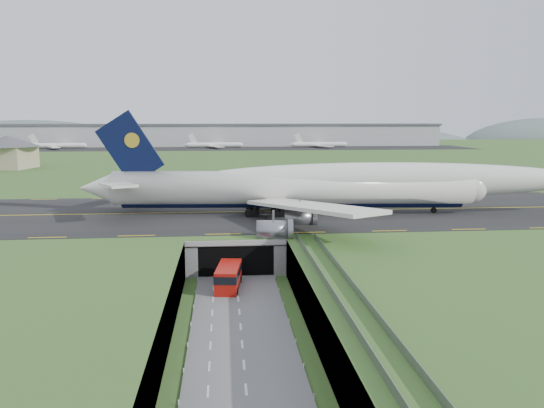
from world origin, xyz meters
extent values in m
plane|color=#396227|center=(0.00, 0.00, 0.00)|extent=(900.00, 900.00, 0.00)
cube|color=gray|center=(0.00, 0.00, 3.00)|extent=(800.00, 800.00, 6.00)
cube|color=slate|center=(0.00, -7.50, 0.10)|extent=(12.00, 75.00, 0.20)
cube|color=black|center=(0.00, 33.00, 6.09)|extent=(800.00, 44.00, 0.18)
cube|color=gray|center=(0.00, 19.00, 5.50)|extent=(16.00, 22.00, 1.00)
cube|color=gray|center=(-7.00, 19.00, 3.00)|extent=(2.00, 22.00, 6.00)
cube|color=gray|center=(7.00, 19.00, 3.00)|extent=(2.00, 22.00, 6.00)
cube|color=black|center=(0.00, 14.00, 2.50)|extent=(12.00, 12.00, 5.00)
cube|color=#A8A8A3|center=(0.00, 7.95, 5.60)|extent=(17.00, 0.50, 0.80)
cube|color=#A8A8A3|center=(11.00, -18.50, 5.80)|extent=(3.00, 53.00, 0.50)
cube|color=gray|center=(9.60, -18.50, 6.55)|extent=(0.06, 53.00, 1.00)
cube|color=gray|center=(12.40, -18.50, 6.55)|extent=(0.06, 53.00, 1.00)
cylinder|color=#A8A8A3|center=(11.00, -28.00, 2.80)|extent=(0.90, 0.90, 5.60)
cylinder|color=#A8A8A3|center=(11.00, -16.00, 2.80)|extent=(0.90, 0.90, 5.60)
cylinder|color=#A8A8A3|center=(11.00, -4.00, 2.80)|extent=(0.90, 0.90, 5.60)
cylinder|color=white|center=(11.82, 29.87, 11.40)|extent=(71.23, 12.10, 6.68)
sphere|color=white|center=(47.18, 27.15, 11.40)|extent=(7.03, 7.03, 6.54)
cone|color=white|center=(-26.66, 32.84, 11.40)|extent=(7.77, 6.88, 6.34)
ellipsoid|color=white|center=(30.91, 28.40, 12.90)|extent=(80.31, 12.27, 7.01)
ellipsoid|color=black|center=(46.14, 27.23, 12.23)|extent=(4.88, 3.27, 2.34)
cylinder|color=black|center=(11.82, 29.87, 8.79)|extent=(67.40, 7.97, 2.80)
cube|color=white|center=(15.18, 46.35, 10.35)|extent=(23.69, 29.92, 2.81)
cube|color=white|center=(-19.82, 40.16, 12.96)|extent=(10.12, 12.21, 1.07)
cube|color=white|center=(12.62, 13.07, 10.35)|extent=(20.09, 31.35, 2.81)
cube|color=white|center=(-21.02, 24.56, 12.96)|extent=(8.90, 12.40, 1.07)
cube|color=black|center=(-19.90, 32.32, 19.22)|extent=(13.28, 1.64, 14.76)
cylinder|color=gold|center=(-19.38, 32.28, 20.78)|extent=(2.97, 0.95, 2.92)
cylinder|color=slate|center=(13.34, 39.70, 7.12)|extent=(5.67, 3.85, 3.44)
cylinder|color=slate|center=(9.26, 50.99, 7.12)|extent=(5.67, 3.85, 3.44)
cylinder|color=slate|center=(11.81, 19.94, 7.12)|extent=(5.67, 3.85, 3.44)
cylinder|color=slate|center=(6.06, 9.40, 7.12)|extent=(5.67, 3.85, 3.44)
cylinder|color=black|center=(40.11, 27.70, 6.75)|extent=(1.18, 0.61, 1.15)
cube|color=black|center=(7.14, 30.24, 6.91)|extent=(6.80, 7.76, 1.46)
cube|color=#AD130B|center=(-1.28, 2.06, 1.88)|extent=(4.17, 8.72, 3.36)
cube|color=black|center=(-1.28, 2.06, 2.55)|extent=(4.25, 8.84, 1.12)
cube|color=black|center=(-1.28, 2.06, 0.48)|extent=(3.87, 8.14, 0.56)
cylinder|color=black|center=(-3.08, -0.54, 0.62)|extent=(0.52, 1.05, 1.01)
cylinder|color=black|center=(-2.37, 5.02, 0.62)|extent=(0.52, 1.05, 1.01)
cylinder|color=black|center=(-0.19, -0.90, 0.62)|extent=(0.52, 1.05, 1.01)
cylinder|color=black|center=(0.51, 4.65, 0.62)|extent=(0.52, 1.05, 1.01)
cube|color=tan|center=(-83.40, 137.01, 10.23)|extent=(18.31, 18.31, 8.47)
cone|color=#4C4C51|center=(-83.40, 137.01, 16.58)|extent=(26.85, 26.85, 4.23)
cube|color=#B2B2B2|center=(0.00, 300.00, 13.50)|extent=(300.00, 22.00, 15.00)
cube|color=#4C4C51|center=(0.00, 300.00, 21.00)|extent=(302.00, 24.00, 1.20)
cube|color=black|center=(0.00, 270.00, 6.14)|extent=(320.00, 50.00, 0.08)
cylinder|color=white|center=(-107.09, 275.00, 8.18)|extent=(34.00, 3.20, 3.20)
cylinder|color=white|center=(-7.57, 275.00, 8.18)|extent=(34.00, 3.20, 3.20)
cylinder|color=white|center=(61.73, 275.00, 8.18)|extent=(34.00, 3.20, 3.20)
ellipsoid|color=slate|center=(-180.00, 430.00, -4.00)|extent=(220.00, 77.00, 56.00)
ellipsoid|color=slate|center=(120.00, 430.00, -4.00)|extent=(260.00, 91.00, 44.00)
camera|label=1|loc=(-1.76, -73.51, 24.88)|focal=35.00mm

